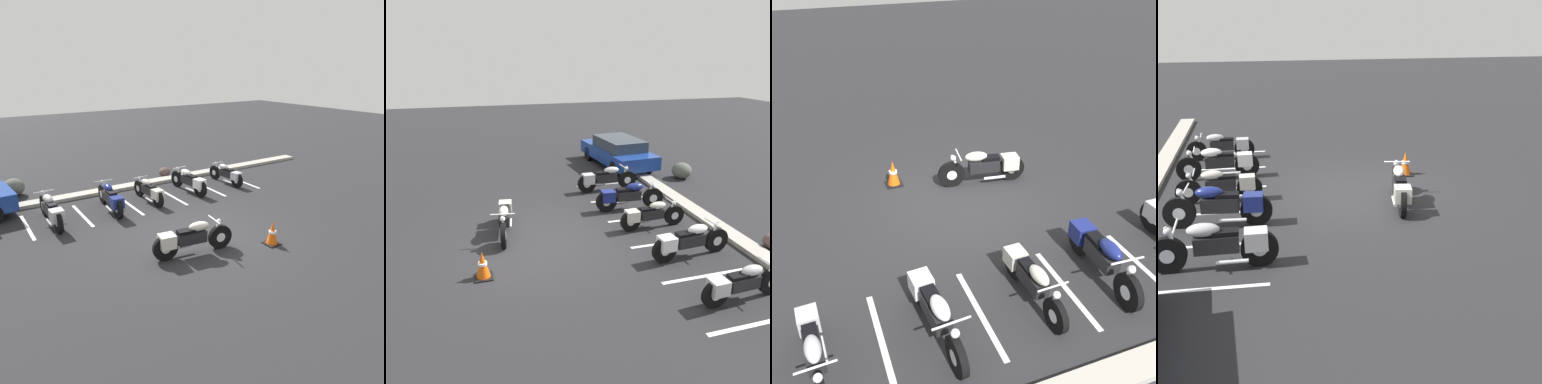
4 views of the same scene
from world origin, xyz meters
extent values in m
plane|color=#262628|center=(0.00, 0.00, 0.00)|extent=(60.00, 60.00, 0.00)
cylinder|color=black|center=(-0.03, -0.86, 0.33)|extent=(0.66, 0.21, 0.65)
cylinder|color=silver|center=(-0.03, -0.86, 0.33)|extent=(0.26, 0.16, 0.25)
cylinder|color=black|center=(-1.55, -0.64, 0.33)|extent=(0.66, 0.21, 0.65)
cylinder|color=silver|center=(-1.55, -0.64, 0.33)|extent=(0.26, 0.16, 0.25)
cube|color=black|center=(-0.84, -0.74, 0.47)|extent=(0.78, 0.38, 0.30)
ellipsoid|color=beige|center=(-0.64, -0.77, 0.74)|extent=(0.58, 0.33, 0.24)
cube|color=black|center=(-1.01, -0.72, 0.67)|extent=(0.46, 0.30, 0.08)
cube|color=beige|center=(-1.50, -0.65, 0.50)|extent=(0.44, 0.41, 0.34)
cylinder|color=silver|center=(-0.15, -0.84, 0.58)|extent=(0.26, 0.09, 0.53)
cylinder|color=silver|center=(-0.21, -0.83, 0.84)|extent=(0.12, 0.61, 0.04)
sphere|color=silver|center=(-0.08, -0.85, 0.76)|extent=(0.14, 0.14, 0.14)
cylinder|color=silver|center=(-1.06, -0.57, 0.18)|extent=(0.55, 0.14, 0.07)
cylinder|color=black|center=(-3.38, 4.00, 0.33)|extent=(0.14, 0.67, 0.67)
cylinder|color=silver|center=(-3.38, 4.00, 0.33)|extent=(0.13, 0.26, 0.25)
cylinder|color=black|center=(-3.35, 2.43, 0.33)|extent=(0.14, 0.67, 0.67)
cylinder|color=silver|center=(-3.35, 2.43, 0.33)|extent=(0.13, 0.26, 0.25)
cube|color=black|center=(-3.37, 3.16, 0.49)|extent=(0.30, 0.78, 0.30)
ellipsoid|color=#B7B7BC|center=(-3.37, 3.36, 0.76)|extent=(0.28, 0.57, 0.24)
cube|color=black|center=(-3.36, 2.99, 0.69)|extent=(0.25, 0.45, 0.08)
cube|color=#B7B7BC|center=(-3.35, 2.48, 0.52)|extent=(0.37, 0.41, 0.34)
cylinder|color=silver|center=(-3.38, 3.88, 0.60)|extent=(0.07, 0.27, 0.54)
cylinder|color=silver|center=(-3.38, 3.82, 0.86)|extent=(0.63, 0.05, 0.04)
sphere|color=silver|center=(-3.38, 3.95, 0.78)|extent=(0.14, 0.14, 0.14)
cylinder|color=silver|center=(-3.50, 2.91, 0.18)|extent=(0.08, 0.56, 0.07)
cylinder|color=black|center=(-1.41, 4.06, 0.33)|extent=(0.16, 0.67, 0.67)
cylinder|color=silver|center=(-1.41, 4.06, 0.33)|extent=(0.14, 0.26, 0.25)
cylinder|color=black|center=(-1.50, 2.49, 0.33)|extent=(0.16, 0.67, 0.67)
cylinder|color=silver|center=(-1.50, 2.49, 0.33)|extent=(0.14, 0.26, 0.25)
cube|color=black|center=(-1.46, 3.22, 0.49)|extent=(0.32, 0.78, 0.30)
ellipsoid|color=navy|center=(-1.45, 3.43, 0.76)|extent=(0.29, 0.58, 0.24)
cube|color=black|center=(-1.47, 3.05, 0.69)|extent=(0.27, 0.46, 0.08)
cube|color=navy|center=(-1.50, 2.54, 0.52)|extent=(0.39, 0.42, 0.34)
cylinder|color=silver|center=(-1.42, 3.94, 0.60)|extent=(0.07, 0.27, 0.54)
cylinder|color=silver|center=(-1.42, 3.88, 0.86)|extent=(0.63, 0.07, 0.04)
sphere|color=silver|center=(-1.42, 4.01, 0.78)|extent=(0.14, 0.14, 0.14)
cylinder|color=silver|center=(-1.61, 2.98, 0.18)|extent=(0.10, 0.56, 0.07)
cylinder|color=black|center=(-0.03, 4.05, 0.30)|extent=(0.13, 0.60, 0.59)
cylinder|color=silver|center=(-0.03, 4.05, 0.30)|extent=(0.12, 0.23, 0.23)
cylinder|color=black|center=(0.01, 2.66, 0.30)|extent=(0.13, 0.60, 0.59)
cylinder|color=silver|center=(0.01, 2.66, 0.30)|extent=(0.12, 0.23, 0.23)
cube|color=black|center=(-0.01, 3.31, 0.43)|extent=(0.27, 0.69, 0.27)
ellipsoid|color=beige|center=(-0.01, 3.49, 0.67)|extent=(0.25, 0.51, 0.22)
cube|color=black|center=(0.00, 3.15, 0.61)|extent=(0.23, 0.40, 0.07)
cube|color=beige|center=(0.01, 2.70, 0.46)|extent=(0.34, 0.37, 0.31)
cylinder|color=silver|center=(-0.03, 3.94, 0.53)|extent=(0.06, 0.24, 0.48)
cylinder|color=silver|center=(-0.03, 3.89, 0.76)|extent=(0.56, 0.05, 0.03)
sphere|color=silver|center=(-0.03, 4.00, 0.69)|extent=(0.13, 0.13, 0.13)
cylinder|color=silver|center=(-0.13, 3.08, 0.16)|extent=(0.08, 0.50, 0.06)
cylinder|color=black|center=(1.70, 4.24, 0.32)|extent=(0.16, 0.64, 0.64)
cylinder|color=silver|center=(1.70, 4.24, 0.32)|extent=(0.14, 0.25, 0.24)
cylinder|color=black|center=(1.80, 2.75, 0.32)|extent=(0.16, 0.64, 0.64)
cylinder|color=silver|center=(1.80, 2.75, 0.32)|extent=(0.14, 0.25, 0.24)
cube|color=black|center=(1.75, 3.45, 0.46)|extent=(0.32, 0.75, 0.29)
ellipsoid|color=white|center=(1.74, 3.64, 0.72)|extent=(0.29, 0.56, 0.23)
cube|color=black|center=(1.77, 3.28, 0.66)|extent=(0.26, 0.44, 0.08)
cube|color=white|center=(1.80, 2.80, 0.49)|extent=(0.37, 0.41, 0.33)
cylinder|color=silver|center=(1.71, 4.13, 0.57)|extent=(0.07, 0.26, 0.51)
cylinder|color=silver|center=(1.71, 4.07, 0.82)|extent=(0.60, 0.08, 0.03)
sphere|color=silver|center=(1.70, 4.19, 0.74)|extent=(0.14, 0.14, 0.14)
cylinder|color=silver|center=(1.64, 3.20, 0.18)|extent=(0.10, 0.53, 0.07)
cylinder|color=black|center=(3.62, 2.87, 0.29)|extent=(0.13, 0.59, 0.59)
cylinder|color=silver|center=(3.62, 2.87, 0.29)|extent=(0.12, 0.23, 0.22)
cube|color=black|center=(3.59, 3.51, 0.43)|extent=(0.28, 0.68, 0.27)
ellipsoid|color=#B7B7BC|center=(3.58, 3.68, 0.67)|extent=(0.25, 0.51, 0.21)
cube|color=black|center=(3.59, 3.36, 0.60)|extent=(0.23, 0.40, 0.07)
cube|color=#B7B7BC|center=(3.62, 2.91, 0.45)|extent=(0.34, 0.37, 0.30)
cylinder|color=silver|center=(3.56, 4.13, 0.52)|extent=(0.06, 0.23, 0.47)
cylinder|color=silver|center=(3.56, 4.08, 0.75)|extent=(0.55, 0.06, 0.03)
cylinder|color=silver|center=(3.47, 3.28, 0.16)|extent=(0.08, 0.49, 0.06)
cylinder|color=black|center=(-7.62, 3.87, 0.32)|extent=(0.66, 0.28, 0.64)
cylinder|color=black|center=(-7.76, 5.45, 0.32)|extent=(0.66, 0.28, 0.64)
cylinder|color=black|center=(-4.88, 4.12, 0.32)|extent=(0.66, 0.28, 0.64)
cylinder|color=black|center=(-5.02, 5.69, 0.32)|extent=(0.66, 0.28, 0.64)
cube|color=navy|center=(-6.32, 4.78, 0.56)|extent=(4.44, 2.17, 0.55)
cube|color=#2D3842|center=(-6.17, 4.79, 1.06)|extent=(2.53, 1.72, 0.45)
cube|color=#A8A399|center=(0.00, 5.16, 0.06)|extent=(18.00, 0.50, 0.12)
ellipsoid|color=#4F544C|center=(-3.90, 6.60, 0.32)|extent=(1.11, 1.11, 0.64)
cube|color=black|center=(1.29, -1.44, 0.01)|extent=(0.40, 0.40, 0.03)
cone|color=#EA590F|center=(1.29, -1.44, 0.32)|extent=(0.32, 0.32, 0.64)
cylinder|color=white|center=(1.29, -1.44, 0.35)|extent=(0.20, 0.20, 0.06)
cube|color=white|center=(-4.06, 3.32, 0.00)|extent=(0.10, 2.10, 0.00)
cube|color=white|center=(-2.39, 3.32, 0.00)|extent=(0.10, 2.10, 0.00)
cube|color=white|center=(-0.72, 3.32, 0.00)|extent=(0.10, 2.10, 0.00)
cube|color=white|center=(0.95, 3.32, 0.00)|extent=(0.10, 2.10, 0.00)
cube|color=white|center=(2.62, 3.32, 0.00)|extent=(0.10, 2.10, 0.00)
cube|color=white|center=(4.29, 3.32, 0.00)|extent=(0.10, 2.10, 0.00)
camera|label=1|loc=(-5.50, -7.92, 4.63)|focal=35.00mm
camera|label=2|loc=(8.79, -1.42, 4.66)|focal=35.00mm
camera|label=3|loc=(3.13, 8.26, 5.62)|focal=42.00mm
camera|label=4|loc=(-12.04, 2.20, 4.50)|focal=50.00mm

